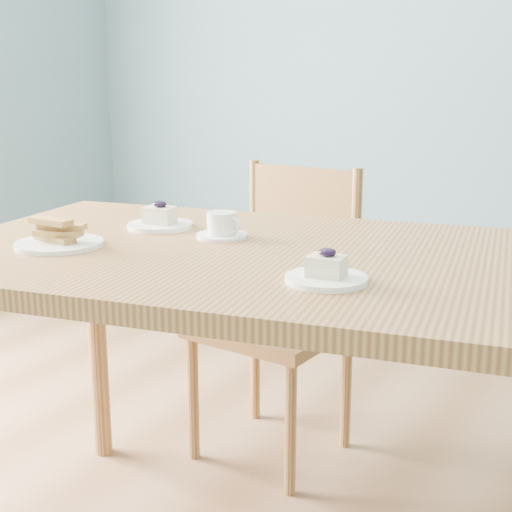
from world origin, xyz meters
TOP-DOWN VIEW (x-y plane):
  - dining_table at (0.07, 0.21)m, footprint 1.67×1.16m
  - dining_chair at (-0.22, 0.77)m, footprint 0.44×0.43m
  - cheesecake_plate_near at (0.28, 0.06)m, footprint 0.15×0.15m
  - cheesecake_plate_far at (-0.30, 0.29)m, footprint 0.16×0.16m
  - coffee_cup at (-0.10, 0.27)m, footprint 0.12×0.12m
  - biscotti_plate at (-0.36, 0.01)m, footprint 0.20×0.20m

SIDE VIEW (x-z plane):
  - dining_chair at x=-0.22m, z-range 0.01..0.93m
  - dining_table at x=0.07m, z-range 0.33..1.14m
  - cheesecake_plate_near at x=0.28m, z-range 0.80..0.87m
  - cheesecake_plate_far at x=-0.30m, z-range 0.80..0.87m
  - biscotti_plate at x=-0.36m, z-range 0.80..0.87m
  - coffee_cup at x=-0.10m, z-range 0.81..0.87m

